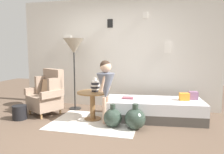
{
  "coord_description": "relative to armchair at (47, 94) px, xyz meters",
  "views": [
    {
      "loc": [
        1.15,
        -3.07,
        1.36
      ],
      "look_at": [
        0.15,
        0.95,
        0.85
      ],
      "focal_mm": 33.92,
      "sensor_mm": 36.0,
      "label": 1
    }
  ],
  "objects": [
    {
      "name": "ground_plane",
      "position": [
        1.3,
        -0.96,
        -0.44
      ],
      "size": [
        12.0,
        12.0,
        0.0
      ],
      "primitive_type": "plane",
      "color": "brown"
    },
    {
      "name": "gallery_wall",
      "position": [
        1.3,
        0.99,
        0.86
      ],
      "size": [
        4.8,
        0.12,
        2.6
      ],
      "color": "silver",
      "rests_on": "ground"
    },
    {
      "name": "rug",
      "position": [
        1.18,
        -0.29,
        -0.43
      ],
      "size": [
        1.63,
        1.25,
        0.01
      ],
      "primitive_type": "cube",
      "color": "silver",
      "rests_on": "ground"
    },
    {
      "name": "armchair",
      "position": [
        0.0,
        0.0,
        0.0
      ],
      "size": [
        0.9,
        0.82,
        0.97
      ],
      "color": "tan",
      "rests_on": "ground"
    },
    {
      "name": "daybed",
      "position": [
        2.26,
        0.17,
        -0.24
      ],
      "size": [
        1.97,
        0.98,
        0.4
      ],
      "color": "#4C4742",
      "rests_on": "ground"
    },
    {
      "name": "pillow_head",
      "position": [
        3.02,
        0.35,
        0.04
      ],
      "size": [
        0.18,
        0.15,
        0.16
      ],
      "primitive_type": "cube",
      "rotation": [
        0.0,
        0.0,
        0.16
      ],
      "color": "gray",
      "rests_on": "daybed"
    },
    {
      "name": "pillow_mid",
      "position": [
        2.84,
        0.24,
        0.03
      ],
      "size": [
        0.2,
        0.15,
        0.14
      ],
      "primitive_type": "cube",
      "rotation": [
        0.0,
        0.0,
        0.19
      ],
      "color": "orange",
      "rests_on": "daybed"
    },
    {
      "name": "side_table",
      "position": [
        1.08,
        -0.14,
        -0.03
      ],
      "size": [
        0.6,
        0.6,
        0.56
      ],
      "color": "olive",
      "rests_on": "ground"
    },
    {
      "name": "vase_striped",
      "position": [
        1.13,
        -0.11,
        0.24
      ],
      "size": [
        0.18,
        0.18,
        0.27
      ],
      "color": "black",
      "rests_on": "side_table"
    },
    {
      "name": "floor_lamp",
      "position": [
        0.42,
        0.49,
        1.0
      ],
      "size": [
        0.47,
        0.47,
        1.65
      ],
      "color": "black",
      "rests_on": "ground"
    },
    {
      "name": "person_child",
      "position": [
        1.4,
        -0.31,
        0.33
      ],
      "size": [
        0.34,
        0.34,
        1.19
      ],
      "color": "#D8AD8E",
      "rests_on": "ground"
    },
    {
      "name": "book_on_daybed",
      "position": [
        1.75,
        0.12,
        -0.02
      ],
      "size": [
        0.23,
        0.17,
        0.03
      ],
      "primitive_type": "cube",
      "rotation": [
        0.0,
        0.0,
        0.07
      ],
      "color": "#8E4855",
      "rests_on": "daybed"
    },
    {
      "name": "demijohn_near",
      "position": [
        1.57,
        -0.45,
        -0.27
      ],
      "size": [
        0.33,
        0.33,
        0.42
      ],
      "color": "#2D3D33",
      "rests_on": "ground"
    },
    {
      "name": "demijohn_far",
      "position": [
        1.98,
        -0.47,
        -0.25
      ],
      "size": [
        0.37,
        0.37,
        0.45
      ],
      "color": "#2D3D33",
      "rests_on": "ground"
    },
    {
      "name": "magazine_basket",
      "position": [
        -0.34,
        -0.49,
        -0.3
      ],
      "size": [
        0.28,
        0.28,
        0.28
      ],
      "primitive_type": "cylinder",
      "color": "black",
      "rests_on": "ground"
    }
  ]
}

